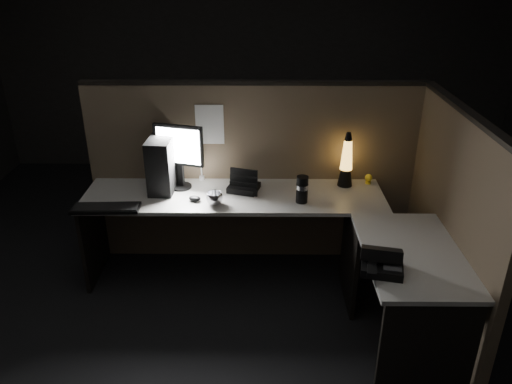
{
  "coord_description": "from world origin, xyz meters",
  "views": [
    {
      "loc": [
        0.05,
        -2.84,
        2.39
      ],
      "look_at": [
        0.02,
        0.35,
        0.87
      ],
      "focal_mm": 35.0,
      "sensor_mm": 36.0,
      "label": 1
    }
  ],
  "objects_px": {
    "pc_tower": "(163,163)",
    "keyboard": "(106,208)",
    "monitor": "(179,150)",
    "desk_phone": "(381,262)",
    "lava_lamp": "(346,164)"
  },
  "relations": [
    {
      "from": "keyboard",
      "to": "desk_phone",
      "type": "height_order",
      "value": "desk_phone"
    },
    {
      "from": "lava_lamp",
      "to": "desk_phone",
      "type": "distance_m",
      "value": 1.19
    },
    {
      "from": "pc_tower",
      "to": "lava_lamp",
      "type": "bearing_deg",
      "value": 4.87
    },
    {
      "from": "pc_tower",
      "to": "monitor",
      "type": "bearing_deg",
      "value": 9.13
    },
    {
      "from": "keyboard",
      "to": "lava_lamp",
      "type": "relative_size",
      "value": 1.1
    },
    {
      "from": "pc_tower",
      "to": "lava_lamp",
      "type": "relative_size",
      "value": 0.95
    },
    {
      "from": "lava_lamp",
      "to": "desk_phone",
      "type": "xyz_separation_m",
      "value": [
        0.03,
        -1.18,
        -0.13
      ]
    },
    {
      "from": "monitor",
      "to": "keyboard",
      "type": "relative_size",
      "value": 1.05
    },
    {
      "from": "pc_tower",
      "to": "monitor",
      "type": "xyz_separation_m",
      "value": [
        0.13,
        0.01,
        0.1
      ]
    },
    {
      "from": "monitor",
      "to": "lava_lamp",
      "type": "height_order",
      "value": "monitor"
    },
    {
      "from": "pc_tower",
      "to": "keyboard",
      "type": "bearing_deg",
      "value": -130.4
    },
    {
      "from": "pc_tower",
      "to": "desk_phone",
      "type": "relative_size",
      "value": 1.53
    },
    {
      "from": "desk_phone",
      "to": "pc_tower",
      "type": "bearing_deg",
      "value": 154.63
    },
    {
      "from": "keyboard",
      "to": "lava_lamp",
      "type": "height_order",
      "value": "lava_lamp"
    },
    {
      "from": "monitor",
      "to": "desk_phone",
      "type": "distance_m",
      "value": 1.77
    }
  ]
}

